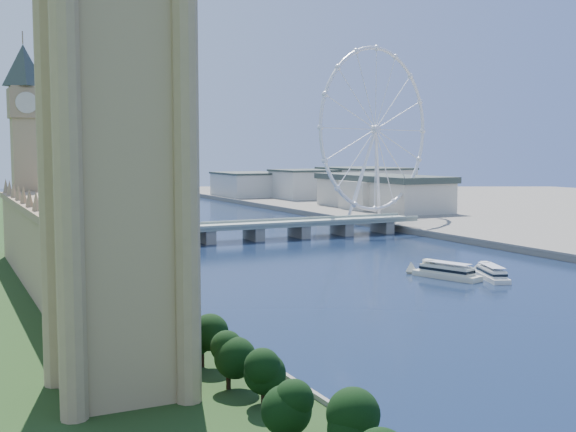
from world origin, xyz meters
TOP-DOWN VIEW (x-y plane):
  - tree_row at (-113.00, 58.00)m, footprint 7.63×183.63m
  - victoria_tower at (-135.00, 55.00)m, footprint 28.16×28.16m
  - parliament_range at (-128.00, 170.00)m, footprint 24.00×200.00m
  - big_ben at (-128.00, 278.00)m, footprint 20.02×20.02m
  - westminster_bridge at (0.00, 300.00)m, footprint 220.00×22.00m
  - london_eye at (119.98, 355.08)m, footprint 113.60×39.12m
  - county_hall at (175.00, 430.00)m, footprint 54.00×144.00m
  - city_skyline at (39.22, 560.08)m, footprint 505.00×280.00m
  - tour_boat_near at (20.79, 146.48)m, footprint 18.30×33.08m
  - tour_boat_far at (35.60, 136.34)m, footprint 17.54×29.49m

SIDE VIEW (x-z plane):
  - county_hall at x=175.00m, z-range -17.50..17.50m
  - tour_boat_near at x=20.79m, z-range -3.56..3.56m
  - tour_boat_far at x=35.60m, z-range -3.18..3.18m
  - westminster_bridge at x=0.00m, z-range 1.88..11.38m
  - tree_row at x=-113.00m, z-range -0.82..19.13m
  - city_skyline at x=39.22m, z-range 0.96..32.96m
  - parliament_range at x=-128.00m, z-range -16.52..53.48m
  - victoria_tower at x=-135.00m, z-range -1.51..110.49m
  - big_ben at x=-128.00m, z-range 11.57..121.57m
  - london_eye at x=119.98m, z-range 5.37..129.67m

